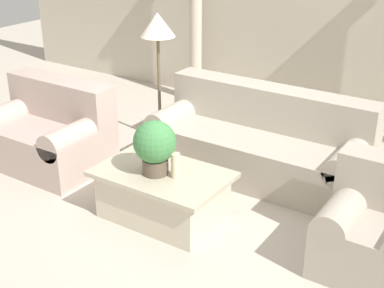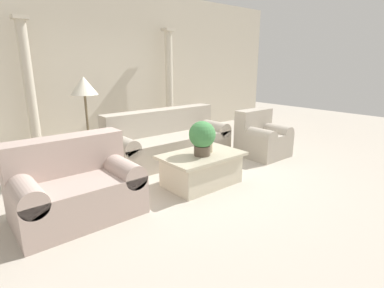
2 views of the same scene
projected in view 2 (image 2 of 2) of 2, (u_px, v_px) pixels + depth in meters
The scene contains 11 objects.
ground_plane at pixel (188, 174), 4.71m from camera, with size 16.00×16.00×0.00m, color #BCB2A3.
wall_back at pixel (107, 67), 6.28m from camera, with size 10.00×0.06×3.20m.
sofa_long at pixel (168, 140), 5.36m from camera, with size 2.23×0.88×0.88m.
loveseat at pixel (75, 186), 3.37m from camera, with size 1.32×0.88×0.88m.
coffee_table at pixel (201, 169), 4.27m from camera, with size 1.15×0.74×0.45m.
potted_plant at pixel (202, 136), 4.09m from camera, with size 0.37×0.37×0.48m.
pillar_candle at pixel (210, 145), 4.27m from camera, with size 0.08×0.08×0.22m.
floor_lamp at pixel (84, 91), 4.36m from camera, with size 0.39×0.39×1.50m.
column_left at pixel (30, 90), 5.16m from camera, with size 0.24×0.24×2.44m.
column_right at pixel (169, 82), 7.00m from camera, with size 0.24×0.24×2.44m.
armchair at pixel (262, 137), 5.58m from camera, with size 0.79×0.78×0.85m.
Camera 2 is at (-2.80, -3.42, 1.70)m, focal length 28.00 mm.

